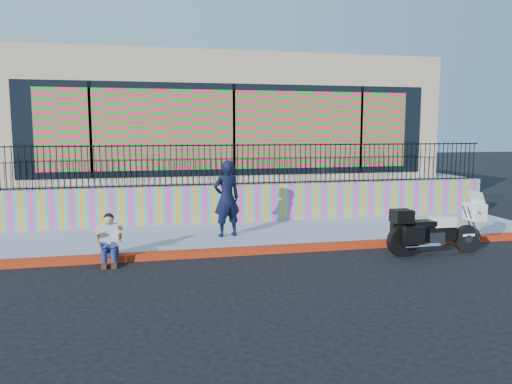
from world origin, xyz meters
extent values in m
plane|color=black|center=(0.00, 0.00, 0.00)|extent=(90.00, 90.00, 0.00)
cube|color=#BA2C0D|center=(0.00, 0.00, 0.07)|extent=(16.00, 0.30, 0.15)
cube|color=#8E94AB|center=(0.00, 1.65, 0.07)|extent=(16.00, 3.00, 0.15)
cube|color=#F54099|center=(0.00, 3.25, 0.70)|extent=(16.00, 0.20, 1.10)
cube|color=#8E94AB|center=(0.00, 8.35, 0.62)|extent=(16.00, 10.00, 1.25)
cube|color=tan|center=(0.00, 8.15, 3.25)|extent=(14.00, 8.00, 4.00)
cube|color=black|center=(0.00, 4.13, 2.85)|extent=(12.60, 0.04, 2.80)
cube|color=#F53651|center=(0.00, 4.10, 2.85)|extent=(11.48, 0.02, 2.40)
cylinder|color=black|center=(4.62, -0.96, 0.32)|extent=(0.64, 0.14, 0.64)
cylinder|color=black|center=(2.97, -0.96, 0.32)|extent=(0.64, 0.14, 0.64)
cube|color=black|center=(3.80, -0.96, 0.49)|extent=(0.92, 0.27, 0.33)
cube|color=silver|center=(3.75, -0.96, 0.39)|extent=(0.39, 0.33, 0.29)
cube|color=white|center=(3.97, -0.96, 0.76)|extent=(0.53, 0.31, 0.23)
cube|color=black|center=(3.46, -0.96, 0.74)|extent=(0.53, 0.33, 0.12)
cube|color=white|center=(4.80, -0.96, 0.95)|extent=(0.29, 0.51, 0.41)
cube|color=silver|center=(4.84, -0.96, 1.26)|extent=(0.18, 0.45, 0.33)
cube|color=black|center=(2.92, -0.96, 0.92)|extent=(0.43, 0.41, 0.29)
cube|color=black|center=(3.07, -1.25, 0.53)|extent=(0.47, 0.18, 0.39)
cube|color=black|center=(3.07, -0.66, 0.53)|extent=(0.47, 0.18, 0.39)
cube|color=white|center=(4.62, -0.96, 0.42)|extent=(0.31, 0.16, 0.06)
imported|color=black|center=(-0.69, 1.36, 1.12)|extent=(0.80, 0.62, 1.95)
cube|color=navy|center=(-3.50, -0.05, 0.24)|extent=(0.36, 0.28, 0.18)
cube|color=silver|center=(-3.50, -0.09, 0.59)|extent=(0.38, 0.27, 0.54)
sphere|color=tan|center=(-3.50, -0.13, 0.95)|extent=(0.21, 0.21, 0.21)
cube|color=#472814|center=(-3.60, -0.49, 0.05)|extent=(0.11, 0.26, 0.10)
cube|color=#472814|center=(-3.40, -0.49, 0.05)|extent=(0.11, 0.26, 0.10)
camera|label=1|loc=(-2.74, -11.04, 2.87)|focal=35.00mm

